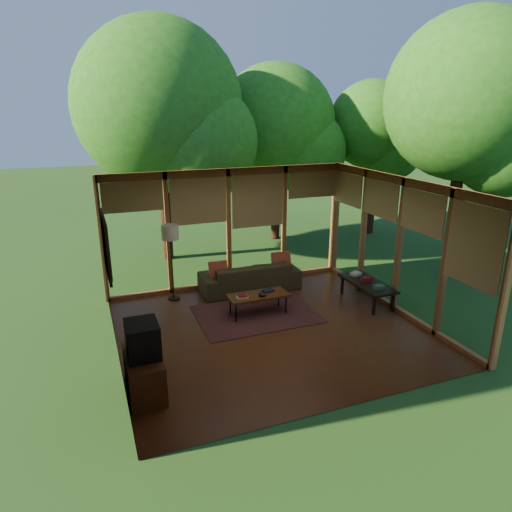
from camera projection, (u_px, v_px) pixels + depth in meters
name	position (u px, v px, depth m)	size (l,w,h in m)	color
floor	(271.00, 330.00, 8.53)	(5.50, 5.50, 0.00)	#602F19
ceiling	(273.00, 186.00, 7.69)	(5.50, 5.50, 0.00)	white
wall_left	(111.00, 282.00, 7.17)	(0.04, 5.00, 2.70)	beige
wall_front	(347.00, 320.00, 5.89)	(5.50, 0.04, 2.70)	beige
window_wall_back	(229.00, 228.00, 10.33)	(5.50, 0.12, 2.70)	#9D5B30
window_wall_right	(399.00, 246.00, 9.05)	(0.12, 5.00, 2.70)	#9D5B30
exterior_lawn	(377.00, 211.00, 18.36)	(40.00, 40.00, 0.00)	#264F1D
tree_nw	(159.00, 106.00, 11.43)	(4.23, 4.23, 6.10)	#341B13
tree_ne	(275.00, 125.00, 13.53)	(3.53, 3.53, 5.23)	#341B13
tree_se	(469.00, 98.00, 10.20)	(3.73, 3.73, 6.05)	#341B13
tree_far	(372.00, 125.00, 14.04)	(2.67, 2.67, 4.79)	#341B13
rug	(256.00, 314.00, 9.17)	(2.36, 1.67, 0.01)	maroon
sofa	(250.00, 276.00, 10.31)	(2.22, 0.87, 0.65)	#3D361E
pillow_left	(218.00, 271.00, 9.93)	(0.40, 0.13, 0.40)	maroon
pillow_right	(281.00, 262.00, 10.44)	(0.43, 0.14, 0.43)	maroon
ct_book_lower	(242.00, 297.00, 8.89)	(0.22, 0.16, 0.03)	beige
ct_book_upper	(242.00, 296.00, 8.88)	(0.17, 0.13, 0.03)	maroon
ct_book_side	(268.00, 291.00, 9.21)	(0.21, 0.16, 0.03)	black
ct_bowl	(262.00, 294.00, 8.97)	(0.16, 0.16, 0.07)	black
media_cabinet	(144.00, 373.00, 6.60)	(0.50, 1.00, 0.60)	#5A3018
television	(143.00, 339.00, 6.43)	(0.45, 0.55, 0.50)	black
console_book_a	(379.00, 287.00, 9.25)	(0.20, 0.15, 0.07)	#37604D
console_book_b	(366.00, 279.00, 9.65)	(0.20, 0.14, 0.09)	maroon
console_book_c	(356.00, 274.00, 10.01)	(0.23, 0.17, 0.06)	beige
floor_lamp	(170.00, 237.00, 9.46)	(0.36, 0.36, 1.65)	black
coffee_table	(258.00, 296.00, 9.06)	(1.20, 0.50, 0.43)	#5A3018
side_console	(367.00, 284.00, 9.63)	(0.60, 1.40, 0.46)	black
wall_painting	(106.00, 246.00, 8.36)	(0.06, 1.35, 1.15)	black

